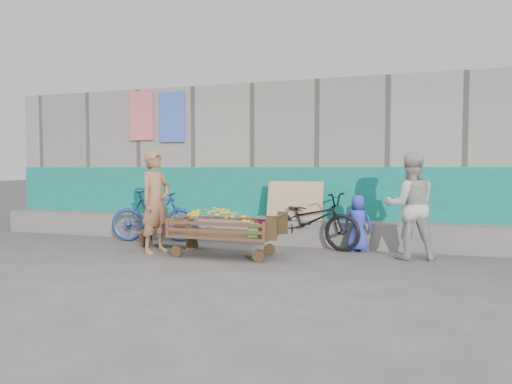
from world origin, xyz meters
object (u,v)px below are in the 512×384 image
(vendor_man, at_px, (156,202))
(bicycle_blue, at_px, (154,216))
(bench, at_px, (169,236))
(woman, at_px, (410,206))
(bicycle_dark, at_px, (310,220))
(child, at_px, (358,223))
(banana_cart, at_px, (222,224))

(vendor_man, relative_size, bicycle_blue, 1.02)
(bench, height_order, woman, woman)
(bench, relative_size, bicycle_dark, 0.60)
(vendor_man, distance_m, child, 3.34)
(bench, height_order, bicycle_blue, bicycle_blue)
(bicycle_dark, bearing_deg, banana_cart, 148.92)
(child, height_order, bicycle_dark, bicycle_dark)
(banana_cart, xyz_separation_m, vendor_man, (-1.12, -0.07, 0.32))
(banana_cart, height_order, bicycle_dark, bicycle_dark)
(woman, bearing_deg, vendor_man, -1.51)
(bench, height_order, bicycle_dark, bicycle_dark)
(vendor_man, xyz_separation_m, bicycle_blue, (-0.61, 1.00, -0.34))
(bicycle_dark, bearing_deg, woman, -91.07)
(banana_cart, bearing_deg, woman, 13.02)
(woman, bearing_deg, child, -38.20)
(banana_cart, distance_m, bench, 1.29)
(bicycle_dark, bearing_deg, child, -80.28)
(bicycle_dark, height_order, bicycle_blue, bicycle_blue)
(banana_cart, height_order, bicycle_blue, bicycle_blue)
(child, bearing_deg, bench, 11.74)
(vendor_man, xyz_separation_m, child, (3.13, 1.12, -0.36))
(bicycle_dark, relative_size, bicycle_blue, 1.13)
(banana_cart, height_order, bench, banana_cart)
(child, relative_size, bicycle_dark, 0.51)
(vendor_man, relative_size, child, 1.76)
(child, bearing_deg, bicycle_blue, 2.90)
(woman, height_order, child, woman)
(vendor_man, height_order, bicycle_dark, vendor_man)
(bicycle_dark, bearing_deg, bicycle_blue, 109.18)
(bench, xyz_separation_m, vendor_man, (0.05, -0.52, 0.63))
(woman, bearing_deg, bicycle_dark, -28.27)
(bench, relative_size, vendor_man, 0.67)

